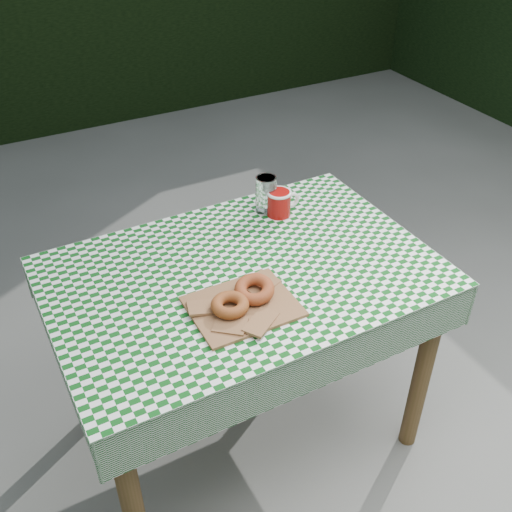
{
  "coord_description": "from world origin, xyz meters",
  "views": [
    {
      "loc": [
        -0.79,
        -1.4,
        1.84
      ],
      "look_at": [
        -0.12,
        -0.12,
        0.79
      ],
      "focal_mm": 41.73,
      "sensor_mm": 36.0,
      "label": 1
    }
  ],
  "objects_px": {
    "drinking_glass": "(266,194)",
    "table": "(245,360)",
    "coffee_mug": "(279,203)",
    "paper_bag": "(243,306)"
  },
  "relations": [
    {
      "from": "table",
      "to": "paper_bag",
      "type": "xyz_separation_m",
      "value": [
        -0.08,
        -0.15,
        0.39
      ]
    },
    {
      "from": "table",
      "to": "coffee_mug",
      "type": "relative_size",
      "value": 7.09
    },
    {
      "from": "table",
      "to": "paper_bag",
      "type": "height_order",
      "value": "paper_bag"
    },
    {
      "from": "paper_bag",
      "to": "coffee_mug",
      "type": "height_order",
      "value": "coffee_mug"
    },
    {
      "from": "coffee_mug",
      "to": "drinking_glass",
      "type": "height_order",
      "value": "drinking_glass"
    },
    {
      "from": "paper_bag",
      "to": "drinking_glass",
      "type": "height_order",
      "value": "drinking_glass"
    },
    {
      "from": "table",
      "to": "paper_bag",
      "type": "relative_size",
      "value": 3.92
    },
    {
      "from": "table",
      "to": "coffee_mug",
      "type": "height_order",
      "value": "coffee_mug"
    },
    {
      "from": "table",
      "to": "drinking_glass",
      "type": "height_order",
      "value": "drinking_glass"
    },
    {
      "from": "drinking_glass",
      "to": "table",
      "type": "bearing_deg",
      "value": -129.79
    }
  ]
}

